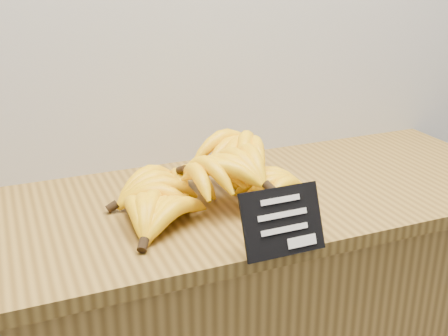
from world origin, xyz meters
The scene contains 3 objects.
counter_top centered at (0.12, 2.75, 0.92)m, with size 1.51×0.54×0.03m, color olive.
chalkboard_sign centered at (0.15, 2.49, 0.99)m, with size 0.16×0.01×0.12m, color black.
banana_pile centered at (0.10, 2.74, 0.99)m, with size 0.51×0.32×0.12m.
Camera 1 is at (-0.29, 1.69, 1.44)m, focal length 45.00 mm.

